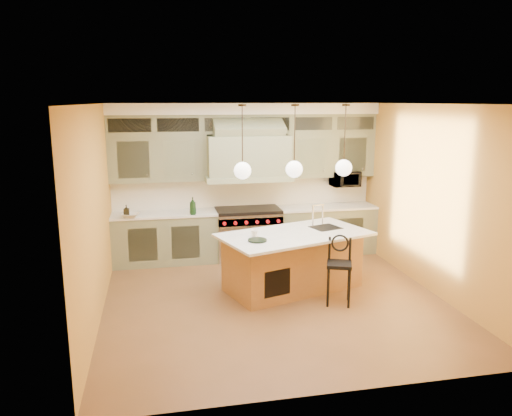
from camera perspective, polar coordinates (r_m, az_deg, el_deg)
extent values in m
plane|color=brown|center=(7.65, 2.10, -10.47)|extent=(5.00, 5.00, 0.00)
plane|color=white|center=(7.06, 2.29, 11.80)|extent=(5.00, 5.00, 0.00)
plane|color=#C48B36|center=(9.62, -1.32, 3.24)|extent=(5.00, 0.00, 5.00)
plane|color=#C48B36|center=(4.90, 9.12, -5.73)|extent=(5.00, 0.00, 5.00)
plane|color=#C48B36|center=(7.07, -17.91, -0.63)|extent=(0.00, 5.00, 5.00)
plane|color=#C48B36|center=(8.17, 19.50, 0.92)|extent=(0.00, 5.00, 5.00)
cube|color=#777B5B|center=(9.37, -10.32, -3.46)|extent=(1.90, 0.65, 0.90)
cube|color=#777B5B|center=(9.91, 7.91, -2.52)|extent=(1.90, 0.65, 0.90)
cube|color=white|center=(9.26, -10.43, -0.66)|extent=(1.90, 0.68, 0.04)
cube|color=white|center=(9.80, 7.99, 0.13)|extent=(1.90, 0.68, 0.04)
cube|color=white|center=(9.64, -1.29, 1.87)|extent=(5.00, 0.04, 0.56)
cube|color=#777B5B|center=(9.24, -11.15, 5.61)|extent=(1.75, 0.35, 0.85)
cube|color=#777B5B|center=(9.81, 8.29, 6.08)|extent=(1.75, 0.35, 0.85)
cube|color=#777B5B|center=(9.22, -0.95, 5.98)|extent=(1.50, 0.70, 0.75)
cube|color=gray|center=(9.27, -0.94, 3.52)|extent=(1.60, 0.76, 0.10)
cube|color=#333833|center=(9.34, -1.16, 9.60)|extent=(5.00, 0.35, 0.35)
cube|color=white|center=(9.32, -1.14, 11.28)|extent=(5.00, 0.47, 0.20)
cube|color=silver|center=(9.50, -0.91, -3.06)|extent=(1.20, 0.70, 0.90)
cube|color=black|center=(9.38, -0.92, -0.23)|extent=(1.20, 0.70, 0.06)
cube|color=silver|center=(9.11, -0.55, -1.57)|extent=(1.20, 0.06, 0.14)
cube|color=#976435|center=(7.98, 4.21, -6.15)|extent=(2.25, 1.56, 0.88)
cube|color=white|center=(7.81, 4.46, -3.04)|extent=(2.56, 1.87, 0.04)
cube|color=black|center=(8.21, 7.95, -2.37)|extent=(0.54, 0.51, 0.05)
cylinder|color=black|center=(7.39, 8.23, -9.00)|extent=(0.04, 0.04, 0.58)
cylinder|color=black|center=(7.39, 10.60, -9.08)|extent=(0.04, 0.04, 0.58)
cylinder|color=black|center=(7.67, 8.28, -8.19)|extent=(0.04, 0.04, 0.58)
cylinder|color=black|center=(7.67, 10.55, -8.27)|extent=(0.04, 0.04, 0.58)
cube|color=black|center=(7.42, 9.50, -6.37)|extent=(0.46, 0.46, 0.05)
torus|color=black|center=(7.48, 9.58, -3.97)|extent=(0.25, 0.12, 0.26)
imported|color=black|center=(9.92, 10.12, 3.31)|extent=(0.54, 0.37, 0.30)
imported|color=black|center=(9.00, -7.24, 0.23)|extent=(0.14, 0.14, 0.32)
imported|color=black|center=(9.07, -14.59, -0.31)|extent=(0.10, 0.10, 0.21)
imported|color=white|center=(9.01, -14.14, -0.80)|extent=(0.35, 0.35, 0.08)
imported|color=white|center=(7.56, -0.18, -2.94)|extent=(0.12, 0.12, 0.11)
cylinder|color=#2D2319|center=(7.40, -1.59, 11.67)|extent=(0.12, 0.12, 0.03)
cylinder|color=#2D2319|center=(7.42, -1.57, 8.23)|extent=(0.02, 0.02, 0.93)
sphere|color=white|center=(7.47, -1.55, 4.29)|extent=(0.26, 0.26, 0.26)
cylinder|color=#2D2319|center=(7.58, 4.50, 11.65)|extent=(0.12, 0.12, 0.03)
cylinder|color=#2D2319|center=(7.60, 4.44, 8.29)|extent=(0.02, 0.02, 0.93)
sphere|color=white|center=(7.65, 4.38, 4.44)|extent=(0.26, 0.26, 0.26)
cylinder|color=#2D2319|center=(7.84, 10.25, 11.51)|extent=(0.12, 0.12, 0.03)
cylinder|color=#2D2319|center=(7.85, 10.13, 8.27)|extent=(0.02, 0.02, 0.93)
sphere|color=white|center=(7.90, 9.99, 4.54)|extent=(0.26, 0.26, 0.26)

